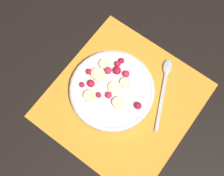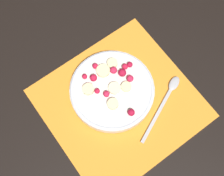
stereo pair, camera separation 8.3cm
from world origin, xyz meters
TOP-DOWN VIEW (x-y plane):
  - ground_plane at (0.00, 0.00)m, footprint 3.00×3.00m
  - placemat at (0.00, 0.00)m, footprint 0.39×0.38m
  - fruit_bowl at (0.00, 0.04)m, footprint 0.23×0.23m
  - spoon at (0.12, -0.06)m, footprint 0.20×0.10m

SIDE VIEW (x-z plane):
  - ground_plane at x=0.00m, z-range 0.00..0.00m
  - placemat at x=0.00m, z-range 0.00..0.01m
  - spoon at x=0.12m, z-range 0.01..0.01m
  - fruit_bowl at x=0.00m, z-range 0.00..0.05m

